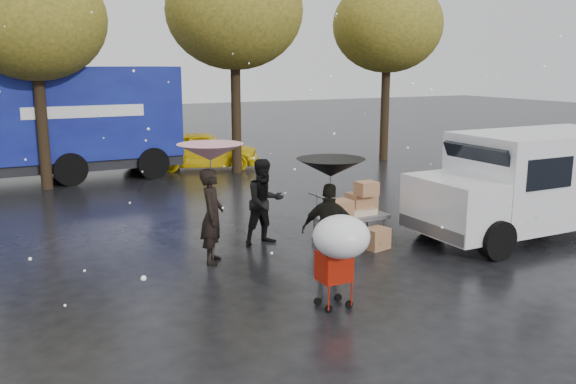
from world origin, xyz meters
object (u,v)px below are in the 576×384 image
person_black (330,231)px  white_van (529,182)px  shopping_cart (340,242)px  yellow_taxi (202,150)px  blue_truck (51,124)px  person_pink (212,216)px  vendor_cart (353,208)px

person_black → white_van: white_van is taller
white_van → shopping_cart: bearing=-163.7°
person_black → yellow_taxi: size_ratio=0.43×
blue_truck → person_pink: bearing=-80.6°
person_pink → vendor_cart: bearing=-62.6°
person_black → vendor_cart: (1.51, 1.60, -0.10)m
person_black → shopping_cart: size_ratio=1.12×
blue_truck → shopping_cart: bearing=-78.9°
shopping_cart → blue_truck: bearing=101.1°
vendor_cart → white_van: white_van is taller
person_black → white_van: (5.09, 0.37, 0.34)m
person_pink → shopping_cart: size_ratio=1.20×
person_black → vendor_cart: 2.21m
blue_truck → white_van: bearing=-53.8°
white_van → person_pink: bearing=168.6°
shopping_cart → blue_truck: blue_truck is taller
yellow_taxi → person_pink: bearing=-178.3°
person_pink → vendor_cart: size_ratio=1.16×
person_black → blue_truck: (-3.12, 11.59, 0.94)m
vendor_cart → yellow_taxi: (0.22, 9.93, -0.07)m
person_pink → yellow_taxi: person_pink is taller
vendor_cart → shopping_cart: (-2.12, -2.90, 0.34)m
person_black → blue_truck: 12.04m
person_pink → blue_truck: blue_truck is taller
person_pink → vendor_cart: 3.00m
person_black → vendor_cart: size_ratio=1.08×
vendor_cart → yellow_taxi: yellow_taxi is taller
vendor_cart → white_van: bearing=-19.1°
shopping_cart → yellow_taxi: (2.34, 12.83, -0.41)m
vendor_cart → white_van: (3.58, -1.24, 0.43)m
white_van → yellow_taxi: 11.67m
person_black → white_van: 5.12m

